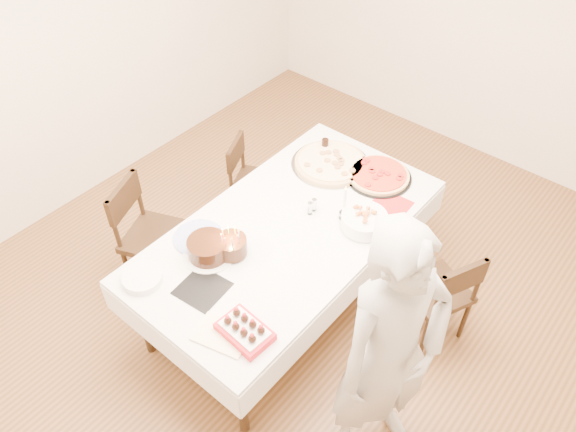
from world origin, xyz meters
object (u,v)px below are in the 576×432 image
Objects in this scene: dining_table at (288,265)px; chair_left_savory at (257,184)px; person at (389,355)px; pizza_white at (331,163)px; pizza_pepperoni at (379,175)px; chair_left_dessert at (156,237)px; taper_candle at (345,202)px; cola_glass at (325,145)px; pasta_bowl at (364,221)px; birthday_cake at (231,242)px; chair_right_savory at (436,290)px; layer_cake at (208,248)px; strawberry_box at (245,330)px.

chair_left_savory is (-0.74, 0.50, 0.01)m from dining_table.
pizza_white is (-1.24, 1.16, -0.11)m from person.
chair_left_savory is 1.04m from pizza_pepperoni.
taper_candle is (1.08, 0.76, 0.44)m from chair_left_dessert.
cola_glass reaches higher than chair_left_savory.
birthday_cake is at bearing -124.72° from pasta_bowl.
person reaches higher than pizza_pepperoni.
cola_glass is 0.49× the size of birthday_cake.
pasta_bowl is at bearing -35.57° from cola_glass.
chair_left_dessert is 0.51× the size of person.
chair_right_savory is at bearing 12.26° from pasta_bowl.
dining_table is 0.82m from pizza_white.
person is 1.04m from pasta_bowl.
pizza_white is at bearing -162.92° from pizza_pepperoni.
pasta_bowl is 1.53× the size of birthday_cake.
taper_candle is at bearing -173.98° from pasta_bowl.
pasta_bowl reaches higher than chair_right_savory.
person reaches higher than dining_table.
person reaches higher than chair_right_savory.
chair_left_dessert is 1.39m from taper_candle.
pasta_bowl reaches higher than chair_left_savory.
person reaches higher than taper_candle.
dining_table is at bearing -101.94° from pizza_pepperoni.
cola_glass is (-0.70, 0.50, -0.01)m from pasta_bowl.
layer_cake is at bearing -85.64° from cola_glass.
strawberry_box is at bearing 142.19° from chair_left_dessert.
chair_left_savory is at bearing -161.28° from pizza_pepperoni.
chair_left_dessert is at bearing -129.01° from chair_right_savory.
pasta_bowl is at bearing 54.12° from layer_cake.
taper_candle reaches higher than pizza_white.
layer_cake reaches higher than chair_right_savory.
person is 1.28m from layer_cake.
pizza_white is 1.20m from layer_cake.
chair_left_savory is at bearing 83.43° from person.
pizza_pepperoni is 0.53m from pasta_bowl.
pizza_pepperoni reaches higher than chair_left_savory.
birthday_cake is (-1.18, 0.07, -0.03)m from person.
cola_glass is at bearing 144.43° from pasta_bowl.
layer_cake is (-1.28, -0.04, -0.07)m from person.
chair_left_savory is at bearing -142.69° from cola_glass.
person is at bearing -56.61° from chair_right_savory.
pizza_pepperoni is 4.93× the size of cola_glass.
chair_right_savory is 0.90m from pizza_pepperoni.
person is 3.04× the size of pizza_white.
layer_cake is (-0.22, -0.50, 0.44)m from dining_table.
chair_left_dessert reaches higher than pizza_white.
layer_cake is (-0.04, -1.20, 0.04)m from pizza_white.
pizza_white is at bearing 109.60° from strawberry_box.
chair_left_dessert is 0.73m from layer_cake.
pizza_white is at bearing 104.28° from dining_table.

